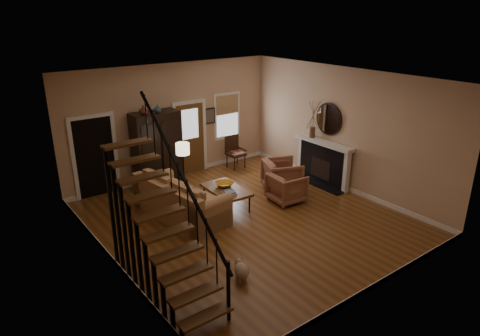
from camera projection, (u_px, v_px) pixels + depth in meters
room at (191, 144)px, 10.71m from camera, size 7.00×7.33×3.30m
staircase at (162, 208)px, 7.06m from camera, size 0.94×2.80×3.20m
fireplace at (324, 158)px, 12.02m from camera, size 0.33×1.95×2.30m
armoire at (157, 149)px, 11.75m from camera, size 1.30×0.60×2.10m
vase_a at (143, 110)px, 11.07m from camera, size 0.24×0.24×0.25m
vase_b at (157, 109)px, 11.30m from camera, size 0.20×0.20×0.21m
sofa at (181, 199)px, 10.13m from camera, size 1.40×2.59×0.92m
coffee_table at (226, 198)px, 10.66m from camera, size 0.85×1.37×0.51m
bowl at (224, 184)px, 10.69m from camera, size 0.45×0.45×0.11m
books at (229, 193)px, 10.27m from camera, size 0.24×0.33×0.06m
armchair_left at (287, 187)px, 10.96m from camera, size 0.90×0.88×0.76m
armchair_right at (282, 176)px, 11.58m from camera, size 1.24×1.22×0.87m
floor_lamp at (184, 172)px, 10.96m from camera, size 0.40×0.40×1.52m
side_chair at (236, 152)px, 13.22m from camera, size 0.54×0.54×1.02m
dog at (242, 272)px, 7.84m from camera, size 0.42×0.52×0.33m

